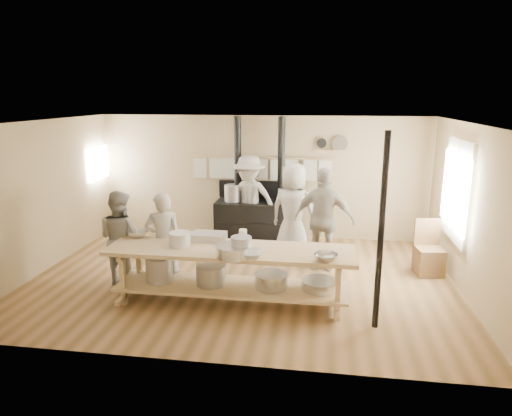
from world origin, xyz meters
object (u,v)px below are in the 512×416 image
(cook_left, at_px, (121,238))
(cook_center, at_px, (294,211))
(prep_table, at_px, (230,269))
(cook_right, at_px, (324,220))
(stove, at_px, (259,217))
(roasting_pan, at_px, (209,236))
(chair, at_px, (429,258))
(cook_by_window, at_px, (249,200))
(cook_far_left, at_px, (164,241))

(cook_left, relative_size, cook_center, 0.86)
(prep_table, relative_size, cook_right, 1.98)
(stove, relative_size, cook_left, 1.68)
(cook_left, distance_m, roasting_pan, 1.51)
(prep_table, relative_size, cook_left, 2.32)
(prep_table, xyz_separation_m, cook_center, (0.79, 2.08, 0.38))
(prep_table, bearing_deg, chair, 26.91)
(prep_table, xyz_separation_m, chair, (3.16, 1.60, -0.24))
(stove, height_order, roasting_pan, stove)
(cook_center, relative_size, cook_by_window, 0.98)
(cook_far_left, xyz_separation_m, roasting_pan, (0.74, -0.04, 0.12))
(stove, distance_m, roasting_pan, 2.74)
(cook_far_left, bearing_deg, chair, -179.73)
(cook_left, height_order, roasting_pan, cook_left)
(cook_far_left, relative_size, cook_left, 1.01)
(cook_far_left, distance_m, cook_by_window, 2.66)
(cook_far_left, height_order, chair, cook_far_left)
(stove, height_order, cook_far_left, stove)
(stove, distance_m, cook_by_window, 0.47)
(cook_far_left, distance_m, cook_left, 0.76)
(cook_center, bearing_deg, prep_table, 86.92)
(cook_far_left, bearing_deg, cook_right, -170.22)
(cook_far_left, relative_size, cook_right, 0.86)
(chair, bearing_deg, roasting_pan, -167.82)
(cook_center, height_order, cook_right, cook_right)
(prep_table, xyz_separation_m, cook_right, (1.35, 1.56, 0.39))
(cook_center, height_order, cook_by_window, cook_by_window)
(cook_left, bearing_deg, prep_table, -173.13)
(roasting_pan, bearing_deg, stove, 81.58)
(cook_right, distance_m, cook_by_window, 2.00)
(stove, relative_size, cook_center, 1.44)
(prep_table, bearing_deg, stove, 89.96)
(chair, bearing_deg, cook_center, 160.98)
(cook_right, distance_m, chair, 1.91)
(stove, bearing_deg, cook_right, -47.16)
(stove, distance_m, cook_center, 1.28)
(cook_right, bearing_deg, prep_table, 60.83)
(roasting_pan, bearing_deg, cook_left, 175.09)
(cook_left, relative_size, roasting_pan, 3.05)
(cook_far_left, xyz_separation_m, cook_right, (2.49, 1.19, 0.13))
(prep_table, height_order, cook_far_left, cook_far_left)
(prep_table, distance_m, chair, 3.55)
(cook_by_window, height_order, chair, cook_by_window)
(cook_right, bearing_deg, stove, -35.39)
(cook_far_left, bearing_deg, cook_left, -22.18)
(cook_center, height_order, roasting_pan, cook_center)
(cook_right, xyz_separation_m, chair, (1.80, 0.04, -0.63))
(stove, relative_size, cook_by_window, 1.41)
(cook_center, xyz_separation_m, chair, (2.37, -0.48, -0.63))
(cook_left, xyz_separation_m, cook_by_window, (1.71, 2.39, 0.15))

